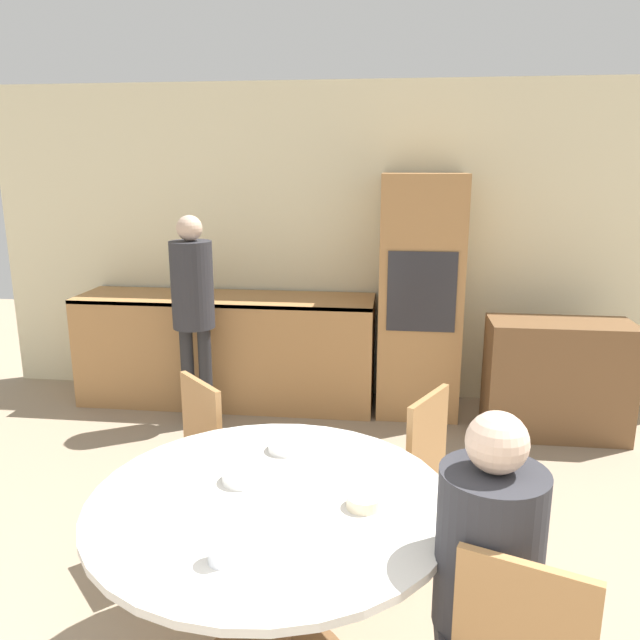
% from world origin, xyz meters
% --- Properties ---
extents(wall_back, '(6.10, 0.05, 2.60)m').
position_xyz_m(wall_back, '(0.00, 4.74, 1.30)').
color(wall_back, beige).
rests_on(wall_back, ground_plane).
extents(kitchen_counter, '(2.43, 0.60, 0.91)m').
position_xyz_m(kitchen_counter, '(-0.99, 4.40, 0.47)').
color(kitchen_counter, '#AD7A47').
rests_on(kitchen_counter, ground_plane).
extents(oven_unit, '(0.63, 0.59, 1.89)m').
position_xyz_m(oven_unit, '(0.59, 4.41, 0.95)').
color(oven_unit, '#AD7A47').
rests_on(oven_unit, ground_plane).
extents(sideboard, '(1.01, 0.45, 0.86)m').
position_xyz_m(sideboard, '(1.59, 4.05, 0.43)').
color(sideboard, brown).
rests_on(sideboard, ground_plane).
extents(dining_table, '(1.33, 1.33, 0.78)m').
position_xyz_m(dining_table, '(-0.04, 1.55, 0.57)').
color(dining_table, brown).
rests_on(dining_table, ground_plane).
extents(chair_far_left, '(0.57, 0.57, 0.92)m').
position_xyz_m(chair_far_left, '(-0.61, 2.28, 0.52)').
color(chair_far_left, '#AD7A47').
rests_on(chair_far_left, ground_plane).
extents(chair_far_right, '(0.54, 0.54, 0.92)m').
position_xyz_m(chair_far_right, '(0.48, 2.33, 0.52)').
color(chair_far_right, '#AD7A47').
rests_on(chair_far_right, ground_plane).
extents(person_seated, '(0.33, 0.39, 1.26)m').
position_xyz_m(person_seated, '(0.70, 1.26, 0.73)').
color(person_seated, '#262628').
rests_on(person_seated, ground_plane).
extents(person_standing, '(0.31, 0.31, 1.60)m').
position_xyz_m(person_standing, '(-1.09, 3.90, 1.00)').
color(person_standing, '#262628').
rests_on(person_standing, ground_plane).
extents(cup, '(0.08, 0.08, 0.08)m').
position_xyz_m(cup, '(-0.11, 1.16, 0.82)').
color(cup, silver).
rests_on(cup, dining_table).
extents(bowl_near, '(0.12, 0.12, 0.04)m').
position_xyz_m(bowl_near, '(0.30, 1.53, 0.80)').
color(bowl_near, beige).
rests_on(bowl_near, dining_table).
extents(bowl_centre, '(0.16, 0.16, 0.04)m').
position_xyz_m(bowl_centre, '(-0.17, 1.66, 0.80)').
color(bowl_centre, white).
rests_on(bowl_centre, dining_table).
extents(bowl_far, '(0.15, 0.15, 0.04)m').
position_xyz_m(bowl_far, '(-0.05, 1.94, 0.80)').
color(bowl_far, white).
rests_on(bowl_far, dining_table).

